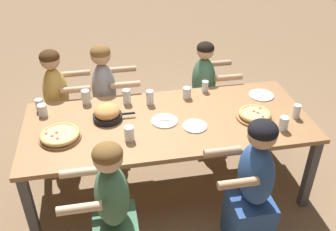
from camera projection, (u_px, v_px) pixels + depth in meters
The scene contains 23 objects.
ground_plane at pixel (168, 186), 3.62m from camera, with size 18.00×18.00×0.00m, color #896B4C.
dining_table at pixel (168, 127), 3.24m from camera, with size 2.44×1.03×0.77m.
pizza_board_main at pixel (255, 115), 3.22m from camera, with size 0.32×0.32×0.06m.
pizza_board_second at pixel (60, 135), 2.97m from camera, with size 0.33×0.33×0.06m.
skillet_bowl at pixel (107, 113), 3.19m from camera, with size 0.36×0.25×0.14m.
empty_plate_a at pixel (195, 126), 3.12m from camera, with size 0.21×0.21×0.02m.
empty_plate_b at pixel (261, 95), 3.56m from camera, with size 0.23×0.23×0.02m.
empty_plate_c at pixel (165, 121), 3.19m from camera, with size 0.22×0.22×0.02m.
drinking_glass_a at pixel (205, 87), 3.61m from camera, with size 0.06×0.06×0.11m.
drinking_glass_b at pixel (127, 97), 3.42m from camera, with size 0.07×0.07×0.14m.
drinking_glass_c at pixel (150, 98), 3.40m from camera, with size 0.07×0.07×0.14m.
drinking_glass_d at pixel (86, 98), 3.42m from camera, with size 0.08×0.08×0.13m.
drinking_glass_e at pixel (284, 124), 3.06m from camera, with size 0.08×0.08×0.12m.
drinking_glass_f at pixel (187, 93), 3.51m from camera, with size 0.08×0.08×0.11m.
drinking_glass_g at pixel (296, 112), 3.22m from camera, with size 0.06×0.06×0.12m.
drinking_glass_h at pixel (40, 105), 3.32m from camera, with size 0.07×0.07×0.11m.
drinking_glass_i at pixel (129, 134), 2.95m from camera, with size 0.08×0.08×0.12m.
drinking_glass_j at pixel (43, 111), 3.25m from camera, with size 0.08×0.08×0.10m.
diner_far_midleft at pixel (106, 104), 3.85m from camera, with size 0.51×0.40×1.19m.
diner_far_left at pixel (59, 109), 3.78m from camera, with size 0.51×0.40×1.18m.
diner_near_midleft at pixel (113, 213), 2.65m from camera, with size 0.51×0.40×1.13m.
diner_near_midright at pixel (252, 191), 2.80m from camera, with size 0.51×0.40×1.17m.
diner_far_midright at pixel (203, 97), 4.03m from camera, with size 0.51×0.40×1.15m.
Camera 1 is at (-0.50, -2.62, 2.54)m, focal length 40.00 mm.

